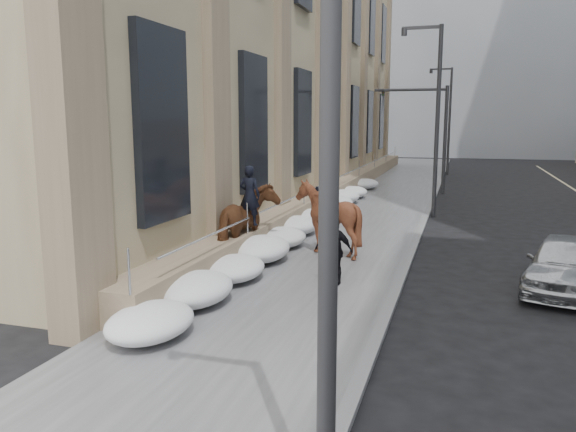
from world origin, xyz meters
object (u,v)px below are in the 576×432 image
at_px(mounted_horse_left, 248,222).
at_px(car_silver, 565,264).
at_px(pedestrian, 334,250).
at_px(mounted_horse_right, 328,215).

xyz_separation_m(mounted_horse_left, car_silver, (8.32, -0.19, -0.56)).
distance_m(mounted_horse_left, car_silver, 8.34).
distance_m(pedestrian, car_silver, 5.62).
height_order(pedestrian, car_silver, pedestrian).
relative_size(mounted_horse_right, car_silver, 0.69).
bearing_deg(mounted_horse_left, mounted_horse_right, -142.03).
xyz_separation_m(pedestrian, car_silver, (5.43, 1.42, -0.27)).
xyz_separation_m(mounted_horse_left, mounted_horse_right, (2.02, 1.43, 0.07)).
bearing_deg(mounted_horse_right, mounted_horse_left, 14.46).
distance_m(mounted_horse_left, pedestrian, 3.32).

